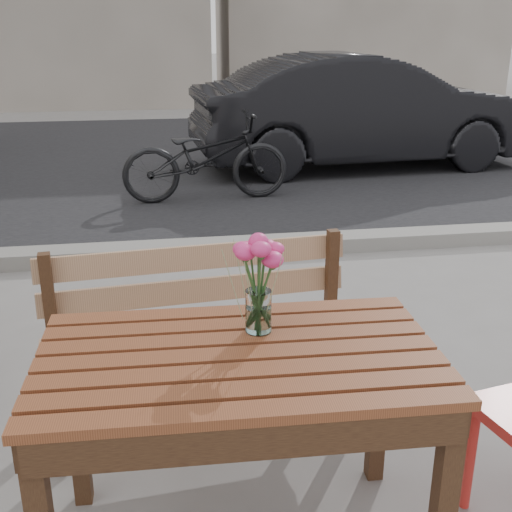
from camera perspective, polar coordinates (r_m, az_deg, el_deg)
The scene contains 6 objects.
street at distance 7.14m, azimuth -6.12°, elevation 5.81°, with size 30.00×8.12×0.12m.
main_table at distance 2.11m, azimuth -1.50°, elevation -11.64°, with size 1.30×0.79×0.79m.
main_bench at distance 2.89m, azimuth -4.89°, elevation -5.27°, with size 1.44×0.55×0.88m.
main_vase at distance 2.09m, azimuth 0.22°, elevation -1.38°, with size 0.19×0.19×0.34m.
parked_car at distance 8.51m, azimuth 9.45°, elevation 12.60°, with size 1.50×4.31×1.42m, color black.
bicycle at distance 6.75m, azimuth -4.48°, elevation 8.74°, with size 0.60×1.73×0.91m, color black.
Camera 1 is at (-0.34, -1.85, 1.76)m, focal length 45.00 mm.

